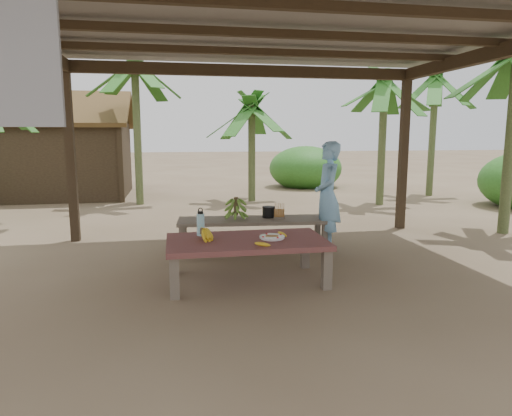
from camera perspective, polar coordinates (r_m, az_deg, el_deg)
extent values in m
plane|color=brown|center=(5.64, 2.92, -8.19)|extent=(80.00, 80.00, 0.00)
cube|color=black|center=(7.70, -22.16, 6.03)|extent=(0.13, 0.13, 2.70)
cube|color=black|center=(8.56, 17.94, 6.51)|extent=(0.13, 0.13, 2.70)
cube|color=black|center=(7.70, -1.04, 16.77)|extent=(5.80, 0.14, 0.18)
cube|color=black|center=(5.55, -28.02, 18.72)|extent=(0.14, 4.80, 0.18)
cube|color=black|center=(6.70, 28.29, 16.87)|extent=(0.14, 4.80, 0.18)
cube|color=slate|center=(5.52, 3.18, 22.13)|extent=(6.60, 5.60, 0.06)
cube|color=slate|center=(3.09, -27.49, 16.92)|extent=(0.45, 0.05, 0.85)
cube|color=brown|center=(4.82, -10.16, -8.62)|extent=(0.10, 0.10, 0.44)
cube|color=brown|center=(5.08, 8.83, -7.64)|extent=(0.10, 0.10, 0.44)
cube|color=brown|center=(5.62, -10.20, -6.03)|extent=(0.10, 0.10, 0.44)
cube|color=brown|center=(5.85, 6.14, -5.34)|extent=(0.10, 0.10, 0.44)
cube|color=maroon|center=(5.22, -1.20, -4.25)|extent=(1.80, 1.01, 0.06)
cube|color=brown|center=(6.55, -9.22, -4.01)|extent=(0.09, 0.09, 0.40)
cube|color=brown|center=(6.74, 8.59, -3.64)|extent=(0.09, 0.09, 0.40)
cube|color=brown|center=(7.00, -8.98, -3.16)|extent=(0.09, 0.09, 0.40)
cube|color=brown|center=(7.17, 7.70, -2.83)|extent=(0.09, 0.09, 0.40)
cube|color=brown|center=(6.74, -0.37, -1.57)|extent=(2.24, 0.79, 0.05)
cylinder|color=white|center=(5.24, 2.01, -3.80)|extent=(0.27, 0.27, 0.01)
cylinder|color=white|center=(5.23, 2.01, -3.63)|extent=(0.29, 0.29, 0.02)
cube|color=brown|center=(5.23, 2.01, -3.57)|extent=(0.16, 0.13, 0.02)
ellipsoid|color=yellow|center=(4.88, 0.81, -4.56)|extent=(0.18, 0.08, 0.04)
ellipsoid|color=yellow|center=(5.38, 3.30, -3.29)|extent=(0.11, 0.17, 0.04)
cylinder|color=#45B8D7|center=(5.42, -6.94, -2.08)|extent=(0.09, 0.09, 0.26)
cylinder|color=black|center=(5.39, -6.97, -0.57)|extent=(0.07, 0.07, 0.03)
torus|color=black|center=(5.39, -6.97, -0.25)|extent=(0.06, 0.01, 0.06)
cylinder|color=black|center=(6.84, 1.60, -0.53)|extent=(0.19, 0.19, 0.16)
imported|color=#7BB7E9|center=(6.73, 8.94, 1.48)|extent=(0.49, 0.64, 1.59)
cube|color=black|center=(13.64, -24.33, 5.50)|extent=(4.00, 3.00, 2.00)
cube|color=brown|center=(12.82, -25.64, 11.28)|extent=(4.40, 1.73, 1.00)
cube|color=brown|center=(14.47, -23.88, 11.05)|extent=(4.40, 1.73, 1.00)
cylinder|color=#596638|center=(11.34, 15.48, 7.73)|extent=(0.18, 0.18, 2.92)
cylinder|color=#596638|center=(11.56, -0.54, 6.79)|extent=(0.18, 0.18, 2.40)
cylinder|color=#596638|center=(11.36, -14.61, 8.88)|extent=(0.18, 0.18, 3.36)
cylinder|color=#596638|center=(8.81, 29.19, 6.91)|extent=(0.18, 0.18, 3.02)
cylinder|color=#596638|center=(13.52, 21.18, 8.26)|extent=(0.18, 0.18, 3.22)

